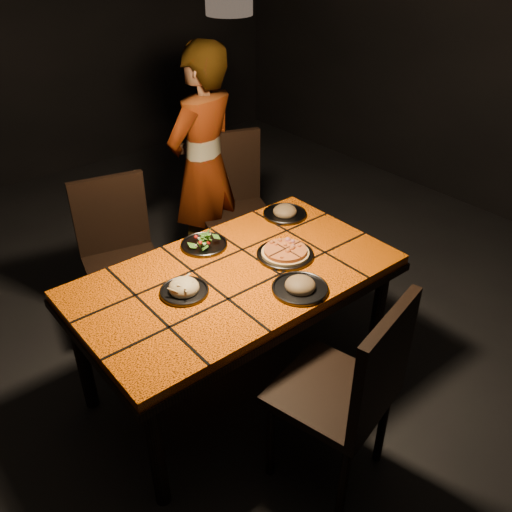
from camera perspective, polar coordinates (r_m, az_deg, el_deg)
room_shell at (r=2.36m, az=-2.53°, el=13.41°), size 6.04×7.04×3.08m
dining_table at (r=2.75m, az=-2.12°, el=-3.13°), size 1.62×0.92×0.75m
chair_near at (r=2.37m, az=10.16°, el=-13.45°), size 0.56×0.56×1.03m
chair_far_left at (r=3.37m, az=-14.25°, el=0.89°), size 0.53×0.53×0.98m
chair_far_right at (r=3.77m, az=-2.48°, el=6.04°), size 0.60×0.60×1.03m
diner at (r=3.68m, az=-5.50°, el=9.17°), size 0.67×0.52×1.64m
plate_pizza at (r=2.83m, az=3.10°, el=0.30°), size 0.30×0.30×0.04m
plate_pasta at (r=2.58m, az=-7.58°, el=-3.47°), size 0.23×0.23×0.08m
plate_salad at (r=2.92m, az=-5.51°, el=1.47°), size 0.25×0.25×0.07m
plate_mushroom_a at (r=2.58m, az=4.67°, el=-3.16°), size 0.27×0.27×0.09m
plate_mushroom_b at (r=3.21m, az=3.06°, el=4.65°), size 0.26×0.26×0.08m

